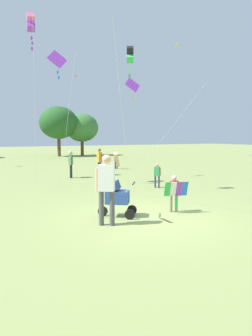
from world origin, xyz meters
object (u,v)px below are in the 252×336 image
Objects in this scene: person_adult_flyer at (107,183)px; kite_blue_high at (135,89)px; stroller at (117,195)px; child_with_butterfly_kite at (174,190)px; person_sitting_far at (71,162)px; kite_green_novelty at (58,64)px; person_couple_left at (99,159)px; person_red_shirt at (157,173)px; person_kid_running at (116,159)px; kite_orange_delta at (31,23)px; kite_adult_black at (130,56)px.

person_adult_flyer is 9.55m from kite_blue_high.
child_with_butterfly_kite is at bearing -11.53° from stroller.
kite_blue_high reaches higher than person_sitting_far.
kite_green_novelty is at bearing -168.33° from kite_blue_high.
stroller is 9.13m from person_couple_left.
person_red_shirt is (3.70, 3.51, 0.03)m from stroller.
kite_orange_delta is at bearing -143.69° from person_kid_running.
kite_orange_delta reaches higher than kite_green_novelty.
child_with_butterfly_kite is at bearing -87.46° from person_sitting_far.
person_kid_running reaches higher than stroller.
person_red_shirt is at bearing 63.01° from child_with_butterfly_kite.
person_red_shirt is 5.11m from person_couple_left.
child_with_butterfly_kite is 1.77m from stroller.
person_sitting_far is at bearing -171.83° from person_couple_left.
kite_blue_high is (4.33, 0.89, -0.61)m from kite_green_novelty.
person_red_shirt is 5.36m from person_sitting_far.
stroller is at bearing -90.39° from kite_green_novelty.
person_adult_flyer is 1.79× the size of stroller.
person_adult_flyer is at bearing -173.14° from child_with_butterfly_kite.
person_red_shirt is at bearing -103.13° from person_kid_running.
kite_adult_black is at bearing -112.55° from person_kid_running.
stroller is at bearing -82.38° from kite_orange_delta.
child_with_butterfly_kite is 0.75× the size of person_sitting_far.
stroller is 9.30m from kite_orange_delta.
kite_green_novelty is at bearing 84.40° from person_adult_flyer.
person_couple_left is at bearing 69.98° from stroller.
kite_orange_delta reaches higher than person_couple_left.
person_sitting_far is 5.11m from person_kid_running.
child_with_butterfly_kite is 5.82m from kite_adult_black.
child_with_butterfly_kite is at bearing -108.00° from person_kid_running.
person_sitting_far is (2.23, 1.74, -6.25)m from kite_orange_delta.
person_red_shirt is (4.58, -3.07, -6.48)m from kite_orange_delta.
child_with_butterfly_kite is at bearing -110.55° from kite_blue_high.
stroller is 0.91× the size of person_kid_running.
kite_green_novelty reaches higher than kite_blue_high.
kite_green_novelty is (0.92, -0.79, -1.79)m from kite_orange_delta.
kite_green_novelty is (-1.69, 6.14, 4.67)m from child_with_butterfly_kite.
kite_green_novelty is at bearing -137.93° from person_couple_left.
child_with_butterfly_kite is 0.58× the size of person_adult_flyer.
person_adult_flyer is 0.99m from stroller.
child_with_butterfly_kite is at bearing -98.87° from person_couple_left.
kite_blue_high is at bearing 69.45° from child_with_butterfly_kite.
stroller is 0.18× the size of kite_adult_black.
kite_orange_delta reaches higher than person_adult_flyer.
person_kid_running is (6.39, 4.69, -6.44)m from kite_orange_delta.
kite_adult_black is (2.70, 3.72, 4.24)m from person_adult_flyer.
kite_blue_high is at bearing -56.64° from person_couple_left.
kite_green_novelty is (-2.07, 2.70, -0.00)m from kite_adult_black.
kite_green_novelty is 5.29m from person_sitting_far.
child_with_butterfly_kite is 2.38m from person_adult_flyer.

